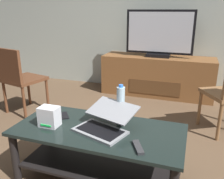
{
  "coord_description": "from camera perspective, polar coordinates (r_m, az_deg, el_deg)",
  "views": [
    {
      "loc": [
        0.74,
        -1.61,
        1.32
      ],
      "look_at": [
        0.04,
        0.42,
        0.6
      ],
      "focal_mm": 38.77,
      "sensor_mm": 36.0,
      "label": 1
    }
  ],
  "objects": [
    {
      "name": "ground_plane",
      "position": [
        2.21,
        -4.82,
        -18.2
      ],
      "size": [
        7.68,
        7.68,
        0.0
      ],
      "primitive_type": "plane",
      "color": "brown"
    },
    {
      "name": "back_wall",
      "position": [
        4.15,
        9.24,
        19.36
      ],
      "size": [
        6.4,
        0.12,
        2.8
      ],
      "primitive_type": "cube",
      "color": "#A8B2A8",
      "rests_on": "ground"
    },
    {
      "name": "coffee_table",
      "position": [
        1.94,
        -3.17,
        -12.78
      ],
      "size": [
        1.3,
        0.6,
        0.45
      ],
      "color": "black",
      "rests_on": "ground"
    },
    {
      "name": "media_cabinet",
      "position": [
        3.93,
        10.6,
        3.21
      ],
      "size": [
        1.72,
        0.51,
        0.62
      ],
      "color": "brown",
      "rests_on": "ground"
    },
    {
      "name": "television",
      "position": [
        3.79,
        11.12,
        12.57
      ],
      "size": [
        1.01,
        0.2,
        0.7
      ],
      "color": "black",
      "rests_on": "media_cabinet"
    },
    {
      "name": "side_chair",
      "position": [
        3.3,
        -21.06,
        2.79
      ],
      "size": [
        0.53,
        0.53,
        0.87
      ],
      "color": "#59331E",
      "rests_on": "ground"
    },
    {
      "name": "laptop",
      "position": [
        1.84,
        -1.64,
        -7.74
      ],
      "size": [
        0.48,
        0.48,
        0.17
      ],
      "color": "gray",
      "rests_on": "coffee_table"
    },
    {
      "name": "router_box",
      "position": [
        1.94,
        -14.57,
        -6.19
      ],
      "size": [
        0.15,
        0.11,
        0.16
      ],
      "color": "silver",
      "rests_on": "coffee_table"
    },
    {
      "name": "water_bottle_near",
      "position": [
        1.96,
        2.07,
        -3.24
      ],
      "size": [
        0.07,
        0.07,
        0.3
      ],
      "color": "silver",
      "rests_on": "coffee_table"
    },
    {
      "name": "cell_phone",
      "position": [
        2.11,
        -11.31,
        -6.04
      ],
      "size": [
        0.14,
        0.15,
        0.01
      ],
      "primitive_type": "cube",
      "rotation": [
        0.0,
        0.0,
        0.67
      ],
      "color": "black",
      "rests_on": "coffee_table"
    },
    {
      "name": "tv_remote",
      "position": [
        1.63,
        6.16,
        -13.37
      ],
      "size": [
        0.11,
        0.16,
        0.02
      ],
      "primitive_type": "cube",
      "rotation": [
        0.0,
        0.0,
        0.48
      ],
      "color": "#2D2D30",
      "rests_on": "coffee_table"
    }
  ]
}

